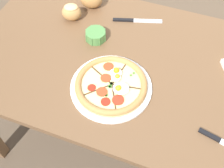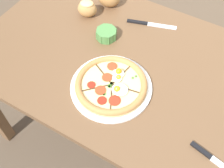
{
  "view_description": "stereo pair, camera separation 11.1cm",
  "coord_description": "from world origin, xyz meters",
  "px_view_note": "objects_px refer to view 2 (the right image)",
  "views": [
    {
      "loc": [
        0.23,
        -0.77,
        1.68
      ],
      "look_at": [
        0.0,
        -0.16,
        0.77
      ],
      "focal_mm": 45.0,
      "sensor_mm": 36.0,
      "label": 1
    },
    {
      "loc": [
        0.33,
        -0.72,
        1.68
      ],
      "look_at": [
        0.0,
        -0.16,
        0.77
      ],
      "focal_mm": 45.0,
      "sensor_mm": 36.0,
      "label": 2
    }
  ],
  "objects_px": {
    "bread_piece_near": "(87,8)",
    "knife_main": "(215,160)",
    "ramekin_bowl": "(106,34)",
    "pizza": "(112,85)",
    "knife_spare": "(151,24)",
    "dining_table": "(128,76)"
  },
  "relations": [
    {
      "from": "bread_piece_near",
      "to": "knife_main",
      "type": "distance_m",
      "value": 0.89
    },
    {
      "from": "pizza",
      "to": "ramekin_bowl",
      "type": "bearing_deg",
      "value": 125.49
    },
    {
      "from": "pizza",
      "to": "bread_piece_near",
      "type": "height_order",
      "value": "bread_piece_near"
    },
    {
      "from": "pizza",
      "to": "knife_main",
      "type": "height_order",
      "value": "pizza"
    },
    {
      "from": "dining_table",
      "to": "knife_spare",
      "type": "bearing_deg",
      "value": 94.98
    },
    {
      "from": "dining_table",
      "to": "knife_main",
      "type": "bearing_deg",
      "value": -27.78
    },
    {
      "from": "dining_table",
      "to": "knife_spare",
      "type": "xyz_separation_m",
      "value": [
        -0.02,
        0.26,
        0.1
      ]
    },
    {
      "from": "ramekin_bowl",
      "to": "knife_main",
      "type": "xyz_separation_m",
      "value": [
        0.62,
        -0.32,
        -0.02
      ]
    },
    {
      "from": "dining_table",
      "to": "knife_main",
      "type": "xyz_separation_m",
      "value": [
        0.46,
        -0.24,
        0.1
      ]
    },
    {
      "from": "pizza",
      "to": "knife_main",
      "type": "relative_size",
      "value": 1.71
    },
    {
      "from": "dining_table",
      "to": "bread_piece_near",
      "type": "distance_m",
      "value": 0.39
    },
    {
      "from": "bread_piece_near",
      "to": "knife_main",
      "type": "xyz_separation_m",
      "value": [
        0.78,
        -0.41,
        -0.04
      ]
    },
    {
      "from": "pizza",
      "to": "dining_table",
      "type": "bearing_deg",
      "value": 91.54
    },
    {
      "from": "dining_table",
      "to": "ramekin_bowl",
      "type": "bearing_deg",
      "value": 154.42
    },
    {
      "from": "bread_piece_near",
      "to": "knife_main",
      "type": "height_order",
      "value": "bread_piece_near"
    },
    {
      "from": "dining_table",
      "to": "knife_spare",
      "type": "relative_size",
      "value": 5.92
    },
    {
      "from": "pizza",
      "to": "ramekin_bowl",
      "type": "height_order",
      "value": "pizza"
    },
    {
      "from": "ramekin_bowl",
      "to": "bread_piece_near",
      "type": "bearing_deg",
      "value": 151.76
    },
    {
      "from": "pizza",
      "to": "knife_main",
      "type": "bearing_deg",
      "value": -10.54
    },
    {
      "from": "pizza",
      "to": "knife_spare",
      "type": "height_order",
      "value": "pizza"
    },
    {
      "from": "dining_table",
      "to": "bread_piece_near",
      "type": "height_order",
      "value": "bread_piece_near"
    },
    {
      "from": "bread_piece_near",
      "to": "ramekin_bowl",
      "type": "bearing_deg",
      "value": -28.24
    }
  ]
}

